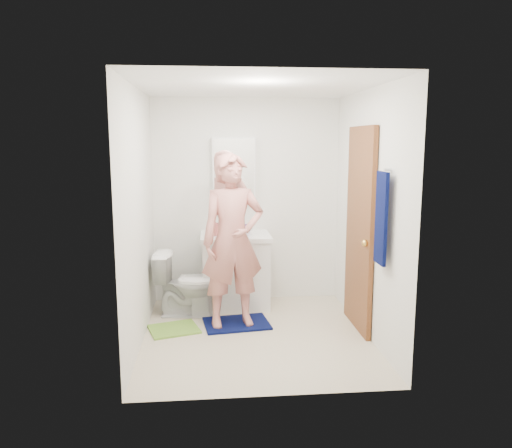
{
  "coord_description": "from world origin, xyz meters",
  "views": [
    {
      "loc": [
        -0.43,
        -4.68,
        1.91
      ],
      "look_at": [
        0.03,
        0.25,
        1.08
      ],
      "focal_mm": 35.0,
      "sensor_mm": 36.0,
      "label": 1
    }
  ],
  "objects_px": {
    "toothbrush_cup": "(246,228)",
    "man": "(233,241)",
    "medicine_cabinet": "(234,167)",
    "vanity_cabinet": "(236,273)",
    "toilet": "(188,284)",
    "soap_dispenser": "(214,226)",
    "towel": "(381,218)"
  },
  "relations": [
    {
      "from": "toothbrush_cup",
      "to": "man",
      "type": "relative_size",
      "value": 0.07
    },
    {
      "from": "medicine_cabinet",
      "to": "vanity_cabinet",
      "type": "bearing_deg",
      "value": -90.0
    },
    {
      "from": "toilet",
      "to": "soap_dispenser",
      "type": "bearing_deg",
      "value": -47.62
    },
    {
      "from": "towel",
      "to": "toilet",
      "type": "relative_size",
      "value": 1.12
    },
    {
      "from": "vanity_cabinet",
      "to": "toothbrush_cup",
      "type": "distance_m",
      "value": 0.53
    },
    {
      "from": "vanity_cabinet",
      "to": "toothbrush_cup",
      "type": "bearing_deg",
      "value": 42.5
    },
    {
      "from": "soap_dispenser",
      "to": "toothbrush_cup",
      "type": "bearing_deg",
      "value": 22.48
    },
    {
      "from": "towel",
      "to": "toothbrush_cup",
      "type": "xyz_separation_m",
      "value": [
        -1.04,
        1.61,
        -0.35
      ]
    },
    {
      "from": "medicine_cabinet",
      "to": "towel",
      "type": "relative_size",
      "value": 0.87
    },
    {
      "from": "toilet",
      "to": "soap_dispenser",
      "type": "height_order",
      "value": "soap_dispenser"
    },
    {
      "from": "man",
      "to": "medicine_cabinet",
      "type": "bearing_deg",
      "value": 75.02
    },
    {
      "from": "vanity_cabinet",
      "to": "soap_dispenser",
      "type": "distance_m",
      "value": 0.6
    },
    {
      "from": "medicine_cabinet",
      "to": "man",
      "type": "distance_m",
      "value": 1.11
    },
    {
      "from": "toilet",
      "to": "man",
      "type": "relative_size",
      "value": 0.4
    },
    {
      "from": "towel",
      "to": "toilet",
      "type": "bearing_deg",
      "value": 144.35
    },
    {
      "from": "vanity_cabinet",
      "to": "toilet",
      "type": "distance_m",
      "value": 0.6
    },
    {
      "from": "soap_dispenser",
      "to": "man",
      "type": "bearing_deg",
      "value": -73.37
    },
    {
      "from": "towel",
      "to": "toilet",
      "type": "height_order",
      "value": "towel"
    },
    {
      "from": "toothbrush_cup",
      "to": "soap_dispenser",
      "type": "bearing_deg",
      "value": -157.52
    },
    {
      "from": "vanity_cabinet",
      "to": "toilet",
      "type": "xyz_separation_m",
      "value": [
        -0.54,
        -0.25,
        -0.04
      ]
    },
    {
      "from": "medicine_cabinet",
      "to": "soap_dispenser",
      "type": "relative_size",
      "value": 3.4
    },
    {
      "from": "toothbrush_cup",
      "to": "medicine_cabinet",
      "type": "bearing_deg",
      "value": 143.51
    },
    {
      "from": "vanity_cabinet",
      "to": "medicine_cabinet",
      "type": "distance_m",
      "value": 1.22
    },
    {
      "from": "vanity_cabinet",
      "to": "toothbrush_cup",
      "type": "relative_size",
      "value": 6.95
    },
    {
      "from": "toothbrush_cup",
      "to": "man",
      "type": "height_order",
      "value": "man"
    },
    {
      "from": "toilet",
      "to": "toothbrush_cup",
      "type": "height_order",
      "value": "toothbrush_cup"
    },
    {
      "from": "medicine_cabinet",
      "to": "soap_dispenser",
      "type": "distance_m",
      "value": 0.74
    },
    {
      "from": "vanity_cabinet",
      "to": "soap_dispenser",
      "type": "xyz_separation_m",
      "value": [
        -0.24,
        -0.03,
        0.55
      ]
    },
    {
      "from": "medicine_cabinet",
      "to": "toilet",
      "type": "distance_m",
      "value": 1.44
    },
    {
      "from": "towel",
      "to": "soap_dispenser",
      "type": "relative_size",
      "value": 3.89
    },
    {
      "from": "vanity_cabinet",
      "to": "towel",
      "type": "height_order",
      "value": "towel"
    },
    {
      "from": "toilet",
      "to": "man",
      "type": "xyz_separation_m",
      "value": [
        0.48,
        -0.39,
        0.55
      ]
    }
  ]
}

